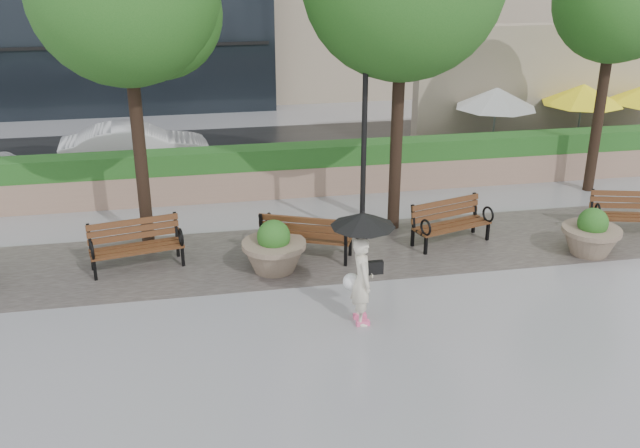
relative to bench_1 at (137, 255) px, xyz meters
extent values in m
plane|color=gray|center=(3.77, -2.94, -0.30)|extent=(100.00, 100.00, 0.00)
cube|color=#383330|center=(3.77, 0.06, -0.30)|extent=(28.00, 3.20, 0.01)
cube|color=#93745E|center=(3.77, 4.06, 0.10)|extent=(24.00, 0.80, 0.80)
cube|color=#1D551C|center=(3.77, 4.06, 0.77)|extent=(24.00, 0.75, 0.55)
cube|color=tan|center=(13.27, 7.06, 1.70)|extent=(10.00, 0.60, 4.00)
cube|color=#1D551C|center=(12.77, 4.86, 0.15)|extent=(8.00, 0.50, 0.90)
cube|color=black|center=(3.77, 8.06, -0.30)|extent=(40.00, 7.00, 0.00)
cube|color=#563619|center=(0.01, -0.04, 0.16)|extent=(1.98, 0.93, 0.05)
cube|color=#563619|center=(-0.05, 0.25, 0.49)|extent=(1.89, 0.50, 0.45)
cube|color=black|center=(0.00, -0.01, -0.06)|extent=(2.00, 1.04, 0.49)
torus|color=black|center=(-0.83, -0.40, 0.35)|extent=(0.13, 0.39, 0.39)
torus|color=black|center=(0.93, -0.05, 0.35)|extent=(0.13, 0.39, 0.39)
cube|color=#563619|center=(3.60, -0.08, 0.17)|extent=(2.02, 1.31, 0.05)
cube|color=#563619|center=(3.48, -0.35, 0.51)|extent=(1.84, 0.89, 0.46)
cube|color=black|center=(3.59, -0.11, -0.05)|extent=(2.06, 1.41, 0.50)
torus|color=black|center=(4.52, -0.26, 0.37)|extent=(0.21, 0.39, 0.40)
torus|color=black|center=(2.84, 0.47, 0.37)|extent=(0.21, 0.39, 0.40)
cube|color=#563619|center=(6.95, 0.00, 0.15)|extent=(1.91, 1.05, 0.05)
cube|color=#563619|center=(6.87, 0.27, 0.46)|extent=(1.79, 0.65, 0.43)
cube|color=black|center=(6.94, 0.02, -0.07)|extent=(1.94, 1.15, 0.47)
torus|color=black|center=(6.17, -0.43, 0.33)|extent=(0.16, 0.38, 0.38)
torus|color=black|center=(7.83, 0.07, 0.33)|extent=(0.16, 0.38, 0.38)
cube|color=#563619|center=(11.27, -0.27, 0.15)|extent=(1.93, 1.01, 0.05)
cube|color=#563619|center=(11.34, 0.01, 0.47)|extent=(1.82, 0.59, 0.43)
cube|color=black|center=(11.28, -0.24, -0.07)|extent=(1.96, 1.11, 0.47)
torus|color=black|center=(10.38, -0.23, 0.34)|extent=(0.15, 0.38, 0.38)
cylinder|color=#7F6B56|center=(2.81, -0.65, 0.29)|extent=(1.34, 1.34, 0.11)
sphere|color=#174F16|center=(2.81, -0.65, 0.48)|extent=(0.69, 0.69, 0.69)
cylinder|color=#7F6B56|center=(9.75, -1.08, 0.26)|extent=(1.27, 1.27, 0.10)
sphere|color=#174F16|center=(9.75, -1.08, 0.43)|extent=(0.65, 0.65, 0.65)
cylinder|color=black|center=(5.03, 0.68, 1.88)|extent=(0.12, 0.12, 4.37)
cylinder|color=black|center=(5.03, 0.68, -0.15)|extent=(0.28, 0.28, 0.30)
sphere|color=black|center=(5.03, 0.68, 4.12)|extent=(0.24, 0.24, 0.24)
cylinder|color=black|center=(0.16, 1.33, 2.28)|extent=(0.28, 0.28, 5.16)
sphere|color=#174F16|center=(0.76, 1.63, 4.71)|extent=(2.72, 2.72, 2.72)
cylinder|color=black|center=(5.92, 1.19, 2.37)|extent=(0.28, 0.28, 5.35)
sphere|color=#174F16|center=(6.52, 1.49, 4.89)|extent=(3.08, 3.08, 3.08)
cylinder|color=black|center=(12.00, 2.86, 2.04)|extent=(0.28, 0.28, 4.69)
sphere|color=#174F16|center=(12.00, 2.86, 4.72)|extent=(3.09, 3.09, 3.09)
sphere|color=#174F16|center=(12.60, 3.16, 4.25)|extent=(2.17, 2.17, 2.17)
cylinder|color=black|center=(10.43, 5.86, -0.25)|extent=(0.40, 0.40, 0.10)
cylinder|color=#99999E|center=(10.43, 5.86, 0.80)|extent=(0.06, 0.06, 2.20)
cone|color=white|center=(10.43, 5.86, 1.70)|extent=(2.50, 2.50, 0.60)
cylinder|color=black|center=(13.27, 5.88, -0.25)|extent=(0.40, 0.40, 0.10)
cylinder|color=#99999E|center=(13.27, 5.88, 0.80)|extent=(0.06, 0.06, 2.20)
cone|color=yellow|center=(13.27, 5.88, 1.70)|extent=(2.50, 2.50, 0.60)
cylinder|color=black|center=(15.42, 5.66, -0.25)|extent=(0.40, 0.40, 0.10)
imported|color=white|center=(-0.32, 6.89, 0.41)|extent=(4.42, 1.82, 1.43)
imported|color=beige|center=(4.10, -3.07, 0.58)|extent=(0.45, 0.65, 1.76)
cube|color=#F2598C|center=(4.10, -2.95, -0.26)|extent=(0.11, 0.24, 0.09)
cube|color=#F2598C|center=(4.10, -3.21, -0.26)|extent=(0.11, 0.24, 0.09)
cube|color=black|center=(4.32, -3.02, 0.74)|extent=(0.12, 0.33, 0.24)
sphere|color=white|center=(3.95, -2.84, 0.41)|extent=(0.31, 0.31, 0.31)
cylinder|color=black|center=(4.10, -3.02, 1.24)|extent=(0.02, 0.02, 0.93)
cone|color=black|center=(4.10, -3.02, 1.67)|extent=(1.14, 1.14, 0.24)
camera|label=1|loc=(1.26, -14.11, 6.21)|focal=40.00mm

